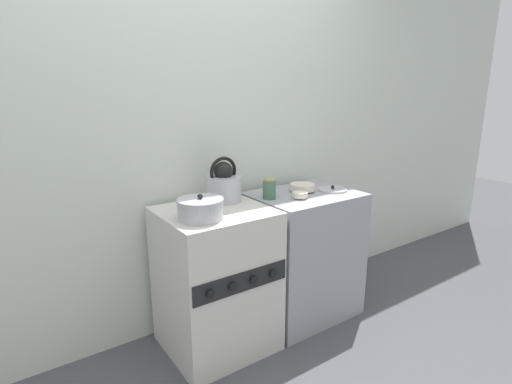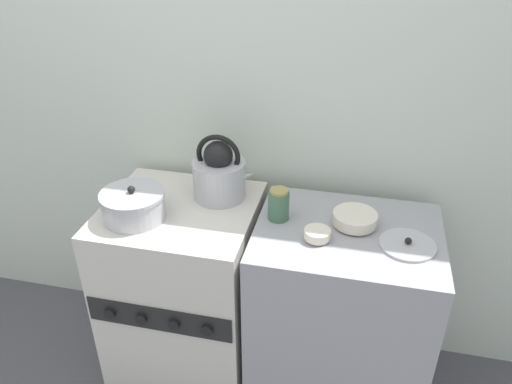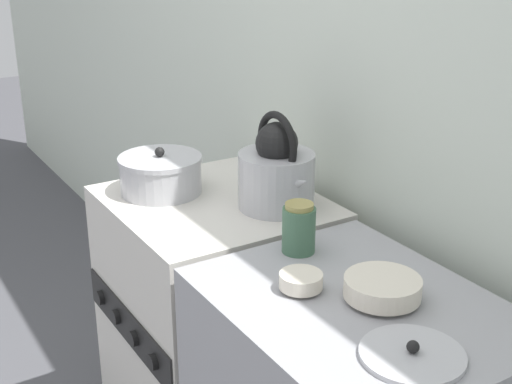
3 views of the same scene
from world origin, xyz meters
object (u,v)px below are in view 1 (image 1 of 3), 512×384
at_px(cooking_pot, 201,209).
at_px(loose_pot_lid, 333,189).
at_px(storage_jar, 269,189).
at_px(small_ceramic_bowl, 300,195).
at_px(kettle, 224,185).
at_px(stove, 216,279).
at_px(enamel_bowl, 302,187).

height_order(cooking_pot, loose_pot_lid, cooking_pot).
distance_m(cooking_pot, storage_jar, 0.54).
bearing_deg(small_ceramic_bowl, kettle, 153.25).
distance_m(stove, small_ceramic_bowl, 0.71).
distance_m(stove, enamel_bowl, 0.81).
height_order(stove, small_ceramic_bowl, small_ceramic_bowl).
height_order(stove, cooking_pot, cooking_pot).
height_order(stove, enamel_bowl, enamel_bowl).
height_order(cooking_pot, small_ceramic_bowl, cooking_pot).
bearing_deg(stove, small_ceramic_bowl, -8.91).
xyz_separation_m(cooking_pot, storage_jar, (0.52, 0.12, 0.00)).
bearing_deg(kettle, enamel_bowl, -9.44).
bearing_deg(loose_pot_lid, stove, 176.25).
relative_size(cooking_pot, enamel_bowl, 1.48).
height_order(cooking_pot, storage_jar, cooking_pot).
xyz_separation_m(stove, small_ceramic_bowl, (0.55, -0.09, 0.44)).
distance_m(stove, loose_pot_lid, 0.96).
height_order(kettle, cooking_pot, kettle).
height_order(stove, kettle, kettle).
bearing_deg(storage_jar, enamel_bowl, 3.33).
xyz_separation_m(cooking_pot, loose_pot_lid, (0.99, 0.04, -0.05)).
distance_m(enamel_bowl, loose_pot_lid, 0.21).
relative_size(small_ceramic_bowl, storage_jar, 0.76).
relative_size(enamel_bowl, storage_jar, 1.31).
xyz_separation_m(cooking_pot, small_ceramic_bowl, (0.68, 0.01, -0.03)).
relative_size(cooking_pot, storage_jar, 1.95).
relative_size(kettle, storage_jar, 2.18).
height_order(stove, loose_pot_lid, loose_pot_lid).
xyz_separation_m(kettle, cooking_pot, (-0.27, -0.22, -0.05)).
height_order(kettle, loose_pot_lid, kettle).
distance_m(kettle, cooking_pot, 0.35).
distance_m(kettle, small_ceramic_bowl, 0.47).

